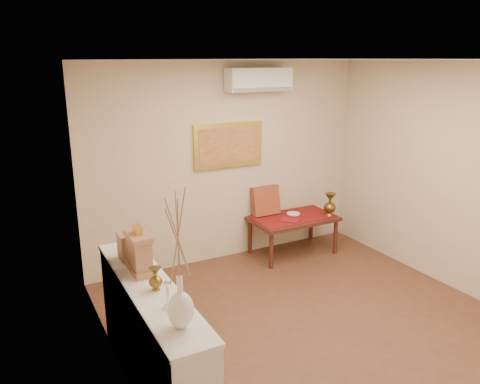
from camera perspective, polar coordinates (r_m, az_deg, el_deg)
floor at (r=5.09m, az=10.46°, el=-16.50°), size 4.50×4.50×0.00m
ceiling at (r=4.32m, az=12.30°, el=15.49°), size 4.50×4.50×0.00m
wall_back at (r=6.36m, az=-1.51°, el=3.55°), size 4.00×0.02×2.70m
wall_left at (r=3.66m, az=-14.01°, el=-6.30°), size 0.02×4.50×2.70m
wall_right at (r=5.96m, az=26.45°, el=1.04°), size 0.02×4.50×2.70m
white_vase at (r=3.05m, az=-7.46°, el=-8.53°), size 0.18×0.18×0.94m
candlestick at (r=3.44m, az=-8.84°, el=-12.38°), size 0.10×0.10×0.21m
brass_urn_small at (r=3.71m, az=-10.28°, el=-10.00°), size 0.11×0.11×0.24m
table_cloth at (r=6.68m, az=6.51°, el=-3.03°), size 1.14×0.59×0.01m
brass_urn_tall at (r=6.76m, az=10.92°, el=-1.18°), size 0.18×0.18×0.40m
plate at (r=6.79m, az=6.53°, el=-2.63°), size 0.19×0.19×0.01m
menu at (r=6.51m, az=6.03°, el=-3.44°), size 0.29×0.31×0.01m
cushion at (r=6.68m, az=3.15°, el=-1.05°), size 0.42×0.18×0.43m
display_ledge at (r=4.09m, az=-10.70°, el=-17.14°), size 0.37×2.02×0.98m
mantel_clock at (r=4.02m, az=-12.17°, el=-7.17°), size 0.17×0.36×0.41m
wooden_chest at (r=4.30m, az=-13.49°, el=-6.43°), size 0.16×0.21×0.24m
low_table at (r=6.70m, az=6.49°, el=-3.59°), size 1.20×0.70×0.55m
painting at (r=6.29m, az=-1.42°, el=5.73°), size 1.00×0.06×0.60m
ac_unit at (r=6.29m, az=2.32°, el=13.51°), size 0.90×0.25×0.30m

